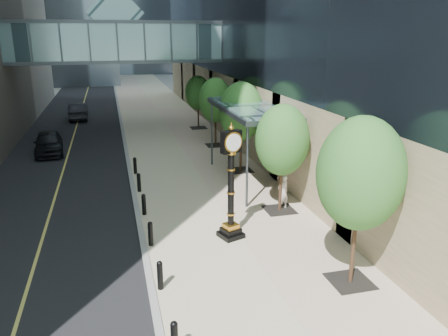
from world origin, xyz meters
The scene contains 11 objects.
road centered at (-7.00, 40.00, 0.01)m, with size 8.00×180.00×0.02m, color black.
sidewalk centered at (1.00, 40.00, 0.03)m, with size 8.00×180.00×0.06m, color #C1B694.
curb centered at (-3.00, 40.00, 0.04)m, with size 0.25×180.00×0.07m, color gray.
skywalk centered at (-3.00, 28.00, 7.71)m, with size 17.00×4.20×5.80m.
entrance_canopy centered at (3.48, 14.00, 4.19)m, with size 3.00×8.00×4.38m.
bollard_row centered at (-2.70, 9.00, 0.51)m, with size 0.20×16.20×0.90m.
street_trees centered at (3.60, 14.31, 3.60)m, with size 2.78×28.51×5.72m.
street_clock centered at (0.57, 7.32, 2.10)m, with size 1.13×1.13×4.70m.
pedestrian centered at (3.79, 9.62, 0.91)m, with size 0.62×0.41×1.70m, color #BDB5AD.
car_near centered at (-8.26, 23.31, 0.80)m, with size 1.85×4.60×1.57m, color black.
car_far centered at (-6.95, 36.33, 0.81)m, with size 1.67×4.78×1.58m, color black.
Camera 1 is at (-3.86, -8.54, 8.16)m, focal length 35.00 mm.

